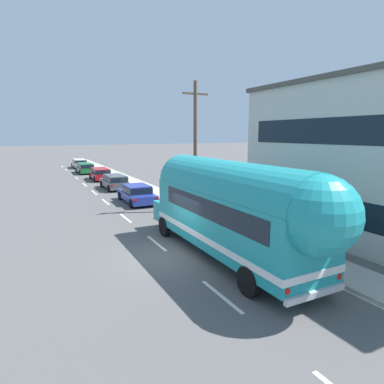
% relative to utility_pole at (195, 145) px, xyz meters
% --- Properties ---
extents(ground_plane, '(300.00, 300.00, 0.00)m').
position_rel_utility_pole_xyz_m(ground_plane, '(-4.74, -6.78, -4.42)').
color(ground_plane, '#565454').
extents(lane_markings, '(4.06, 80.00, 0.01)m').
position_rel_utility_pole_xyz_m(lane_markings, '(-1.97, 6.02, -4.42)').
color(lane_markings, silver).
rests_on(lane_markings, ground).
extents(sidewalk_slab, '(1.97, 90.00, 0.15)m').
position_rel_utility_pole_xyz_m(sidewalk_slab, '(0.18, 3.22, -4.35)').
color(sidewalk_slab, '#ADA89E').
rests_on(sidewalk_slab, ground).
extents(utility_pole, '(1.80, 0.24, 8.50)m').
position_rel_utility_pole_xyz_m(utility_pole, '(0.00, 0.00, 0.00)').
color(utility_pole, brown).
rests_on(utility_pole, ground).
extents(painted_bus, '(2.61, 11.65, 4.12)m').
position_rel_utility_pole_xyz_m(painted_bus, '(-2.78, -8.63, -2.12)').
color(painted_bus, teal).
rests_on(painted_bus, ground).
extents(car_lead, '(2.02, 4.75, 1.37)m').
position_rel_utility_pole_xyz_m(car_lead, '(-2.67, 4.44, -3.68)').
color(car_lead, navy).
rests_on(car_lead, ground).
extents(car_second, '(1.93, 4.49, 1.37)m').
position_rel_utility_pole_xyz_m(car_second, '(-2.64, 11.40, -3.64)').
color(car_second, '#474C51').
rests_on(car_second, ground).
extents(car_third, '(1.98, 4.70, 1.37)m').
position_rel_utility_pole_xyz_m(car_third, '(-2.55, 18.33, -3.63)').
color(car_third, '#A5191E').
rests_on(car_third, ground).
extents(car_fourth, '(1.95, 4.63, 1.37)m').
position_rel_utility_pole_xyz_m(car_fourth, '(-3.02, 25.72, -3.63)').
color(car_fourth, '#196633').
rests_on(car_fourth, ground).
extents(car_fifth, '(2.05, 4.78, 1.37)m').
position_rel_utility_pole_xyz_m(car_fifth, '(-2.59, 33.44, -3.63)').
color(car_fifth, white).
rests_on(car_fifth, ground).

